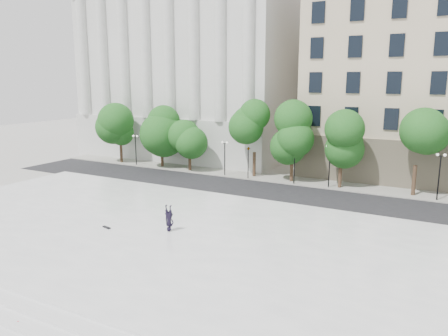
{
  "coord_description": "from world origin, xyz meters",
  "views": [
    {
      "loc": [
        18.28,
        -20.96,
        11.06
      ],
      "look_at": [
        1.41,
        10.0,
        3.86
      ],
      "focal_mm": 35.0,
      "sensor_mm": 36.0,
      "label": 1
    }
  ],
  "objects_px": {
    "traffic_light_west": "(248,148)",
    "person_lying": "(169,228)",
    "traffic_light_east": "(295,150)",
    "skateboard": "(107,227)"
  },
  "relations": [
    {
      "from": "traffic_light_west",
      "to": "person_lying",
      "type": "xyz_separation_m",
      "value": [
        2.96,
        -19.2,
        -2.9
      ]
    },
    {
      "from": "traffic_light_west",
      "to": "traffic_light_east",
      "type": "height_order",
      "value": "traffic_light_east"
    },
    {
      "from": "traffic_light_east",
      "to": "skateboard",
      "type": "relative_size",
      "value": 5.35
    },
    {
      "from": "person_lying",
      "to": "traffic_light_west",
      "type": "bearing_deg",
      "value": 95.5
    },
    {
      "from": "traffic_light_west",
      "to": "skateboard",
      "type": "distance_m",
      "value": 21.12
    },
    {
      "from": "traffic_light_west",
      "to": "person_lying",
      "type": "height_order",
      "value": "traffic_light_west"
    },
    {
      "from": "traffic_light_east",
      "to": "person_lying",
      "type": "height_order",
      "value": "traffic_light_east"
    },
    {
      "from": "traffic_light_west",
      "to": "skateboard",
      "type": "relative_size",
      "value": 5.23
    },
    {
      "from": "skateboard",
      "to": "traffic_light_west",
      "type": "bearing_deg",
      "value": 99.68
    },
    {
      "from": "person_lying",
      "to": "skateboard",
      "type": "relative_size",
      "value": 2.41
    }
  ]
}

